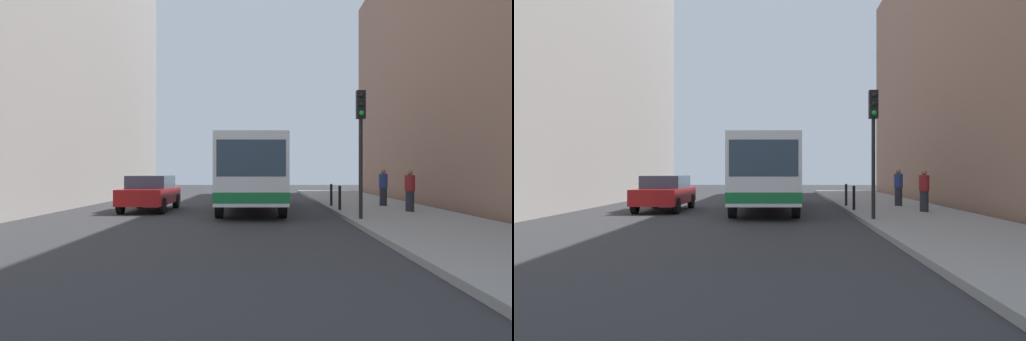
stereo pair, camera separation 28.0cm
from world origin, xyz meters
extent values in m
plane|color=#2D2D30|center=(0.00, 0.00, 0.00)|extent=(80.00, 80.00, 0.00)
cube|color=gray|center=(5.40, 0.00, 0.07)|extent=(4.40, 40.00, 0.15)
cube|color=gray|center=(-11.50, 4.00, 8.39)|extent=(7.00, 32.00, 16.79)
cube|color=#936B56|center=(11.50, 4.00, 7.16)|extent=(7.00, 32.00, 14.32)
cube|color=white|center=(-0.11, 2.78, 1.75)|extent=(2.80, 11.06, 2.50)
cube|color=#197238|center=(-0.11, 2.78, 0.80)|extent=(2.82, 11.09, 0.36)
cube|color=#2D3D4C|center=(0.04, -2.69, 2.10)|extent=(2.26, 0.12, 1.20)
cube|color=#2D3D4C|center=(-0.12, 3.28, 2.10)|extent=(2.78, 9.47, 1.00)
cylinder|color=black|center=(1.13, -1.08, 0.50)|extent=(0.31, 1.01, 1.00)
cylinder|color=black|center=(-1.13, -1.15, 0.50)|extent=(0.31, 1.01, 1.00)
cylinder|color=black|center=(0.91, 6.71, 0.50)|extent=(0.31, 1.01, 1.00)
cylinder|color=black|center=(-1.35, 6.65, 0.50)|extent=(0.31, 1.01, 1.00)
cube|color=maroon|center=(-4.31, 1.93, 0.64)|extent=(1.82, 4.41, 0.64)
cube|color=#2D3D4C|center=(-4.31, 2.08, 1.22)|extent=(1.61, 2.47, 0.52)
cylinder|color=black|center=(-3.50, 0.43, 0.32)|extent=(0.22, 0.64, 0.64)
cylinder|color=black|center=(-5.14, 0.43, 0.32)|extent=(0.22, 0.64, 0.64)
cylinder|color=black|center=(-3.48, 3.43, 0.32)|extent=(0.22, 0.64, 0.64)
cylinder|color=black|center=(-5.12, 3.43, 0.32)|extent=(0.22, 0.64, 0.64)
cylinder|color=black|center=(3.55, -2.91, 1.75)|extent=(0.12, 0.12, 3.20)
cube|color=black|center=(3.55, -2.91, 3.80)|extent=(0.28, 0.24, 0.90)
sphere|color=black|center=(3.55, -3.04, 4.08)|extent=(0.16, 0.16, 0.16)
sphere|color=black|center=(3.55, -3.04, 3.80)|extent=(0.16, 0.16, 0.16)
sphere|color=green|center=(3.55, -3.04, 3.52)|extent=(0.16, 0.16, 0.16)
cylinder|color=black|center=(3.45, 0.68, 0.62)|extent=(0.11, 0.11, 0.95)
cylinder|color=black|center=(3.45, 3.04, 0.62)|extent=(0.11, 0.11, 0.95)
cylinder|color=#26262D|center=(5.97, -0.06, 0.54)|extent=(0.32, 0.32, 0.77)
cylinder|color=maroon|center=(5.97, -0.06, 1.22)|extent=(0.38, 0.38, 0.60)
sphere|color=#8C6647|center=(5.97, -0.06, 1.62)|extent=(0.21, 0.21, 0.21)
cylinder|color=#26262D|center=(5.74, 3.05, 0.55)|extent=(0.32, 0.32, 0.79)
cylinder|color=navy|center=(5.74, 3.05, 1.25)|extent=(0.38, 0.38, 0.61)
sphere|color=#8C6647|center=(5.74, 3.05, 1.66)|extent=(0.22, 0.22, 0.22)
camera|label=1|loc=(0.39, -18.54, 1.68)|focal=34.29mm
camera|label=2|loc=(0.67, -18.54, 1.68)|focal=34.29mm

